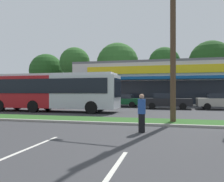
{
  "coord_description": "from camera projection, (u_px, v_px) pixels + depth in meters",
  "views": [
    {
      "loc": [
        6.07,
        1.12,
        1.74
      ],
      "look_at": [
        1.91,
        18.1,
        1.77
      ],
      "focal_mm": 36.57,
      "sensor_mm": 36.0,
      "label": 1
    }
  ],
  "objects": [
    {
      "name": "tree_mid",
      "position": [
        164.0,
        63.0,
        42.44
      ],
      "size": [
        5.87,
        5.87,
        9.98
      ],
      "color": "#473323",
      "rests_on": "ground_plane"
    },
    {
      "name": "car_5",
      "position": [
        122.0,
        100.0,
        25.58
      ],
      "size": [
        4.13,
        1.97,
        1.41
      ],
      "rotation": [
        0.0,
        0.0,
        3.14
      ],
      "color": "#0C3F1E",
      "rests_on": "ground_plane"
    },
    {
      "name": "tree_mid_right",
      "position": [
        211.0,
        62.0,
        38.35
      ],
      "size": [
        7.18,
        7.18,
        10.28
      ],
      "color": "#473323",
      "rests_on": "ground_plane"
    },
    {
      "name": "tree_left",
      "position": [
        75.0,
        63.0,
        45.3
      ],
      "size": [
        6.0,
        6.0,
        10.51
      ],
      "color": "#473323",
      "rests_on": "ground_plane"
    },
    {
      "name": "tree_far_left",
      "position": [
        46.0,
        71.0,
        49.51
      ],
      "size": [
        7.28,
        7.28,
        9.87
      ],
      "color": "#473323",
      "rests_on": "ground_plane"
    },
    {
      "name": "tree_mid_left",
      "position": [
        118.0,
        64.0,
        45.17
      ],
      "size": [
        8.32,
        8.32,
        11.35
      ],
      "color": "#473323",
      "rests_on": "ground_plane"
    },
    {
      "name": "curb_lip",
      "position": [
        56.0,
        121.0,
        12.77
      ],
      "size": [
        56.0,
        0.24,
        0.12
      ],
      "primitive_type": "cube",
      "color": "#99968C",
      "rests_on": "ground_plane"
    },
    {
      "name": "utility_pole",
      "position": [
        170.0,
        21.0,
        12.35
      ],
      "size": [
        3.1,
        2.39,
        10.4
      ],
      "color": "#4C3826",
      "rests_on": "ground_plane"
    },
    {
      "name": "storefront_building",
      "position": [
        157.0,
        84.0,
        34.4
      ],
      "size": [
        22.28,
        13.64,
        5.77
      ],
      "color": "beige",
      "rests_on": "ground_plane"
    },
    {
      "name": "car_0",
      "position": [
        167.0,
        101.0,
        22.89
      ],
      "size": [
        4.71,
        1.92,
        1.54
      ],
      "color": "black",
      "rests_on": "ground_plane"
    },
    {
      "name": "pedestrian_mid",
      "position": [
        142.0,
        113.0,
        9.68
      ],
      "size": [
        0.33,
        0.33,
        1.63
      ],
      "rotation": [
        0.0,
        0.0,
        1.21
      ],
      "color": "black",
      "rests_on": "ground_plane"
    },
    {
      "name": "parking_stripe_2",
      "position": [
        16.0,
        154.0,
        6.36
      ],
      "size": [
        0.12,
        4.8,
        0.01
      ],
      "primitive_type": "cube",
      "color": "silver",
      "rests_on": "ground_plane"
    },
    {
      "name": "car_1",
      "position": [
        220.0,
        101.0,
        21.92
      ],
      "size": [
        4.32,
        1.91,
        1.53
      ],
      "color": "#9E998C",
      "rests_on": "ground_plane"
    },
    {
      "name": "city_bus",
      "position": [
        50.0,
        91.0,
        19.82
      ],
      "size": [
        12.06,
        2.74,
        3.25
      ],
      "rotation": [
        0.0,
        0.0,
        -0.01
      ],
      "color": "#AD191E",
      "rests_on": "ground_plane"
    },
    {
      "name": "grass_median",
      "position": [
        66.0,
        119.0,
        13.95
      ],
      "size": [
        56.0,
        2.2,
        0.12
      ],
      "primitive_type": "cube",
      "color": "#2D5B23",
      "rests_on": "ground_plane"
    }
  ]
}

